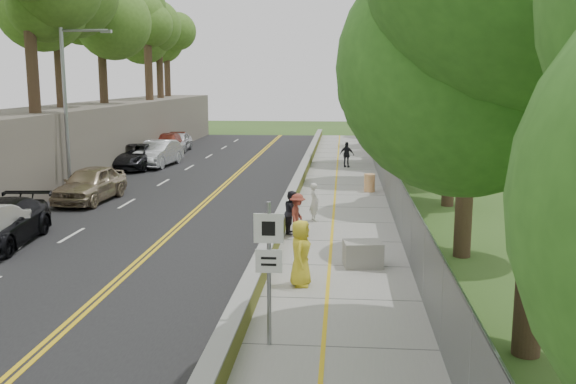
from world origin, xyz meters
TOP-DOWN VIEW (x-y plane):
  - ground at (0.00, 0.00)m, footprint 140.00×140.00m
  - road at (-5.40, 15.00)m, footprint 11.20×66.00m
  - sidewalk at (2.55, 15.00)m, footprint 4.20×66.00m
  - jersey_barrier at (0.25, 15.00)m, footprint 0.42×66.00m
  - rock_embankment at (-13.50, 15.00)m, footprint 5.00×66.00m
  - chainlink_fence at (4.65, 15.00)m, footprint 0.04×66.00m
  - trees_fenceside at (7.00, 15.00)m, footprint 7.00×66.00m
  - streetlight at (-10.46, 14.00)m, footprint 2.52×0.22m
  - signpost at (1.05, -3.02)m, footprint 0.62×0.09m
  - construction_barrel at (3.90, 16.00)m, footprint 0.54×0.54m
  - concrete_block at (3.20, 3.00)m, footprint 1.24×1.00m
  - car_3 at (-9.00, 4.48)m, footprint 2.56×5.33m
  - car_4 at (-9.00, 12.33)m, footprint 2.24×4.92m
  - car_5 at (-9.34, 24.40)m, footprint 2.22×5.19m
  - car_6 at (-10.43, 23.26)m, footprint 2.88×5.64m
  - car_7 at (-10.60, 31.02)m, footprint 2.40×5.38m
  - car_8 at (-10.30, 33.05)m, footprint 2.06×4.56m
  - painter_0 at (1.45, 1.00)m, footprint 0.65×0.94m
  - painter_1 at (1.45, 9.13)m, footprint 0.56×0.66m
  - painter_2 at (0.75, 6.96)m, footprint 0.66×0.81m
  - painter_3 at (0.97, 6.53)m, footprint 0.70×1.07m
  - person_far at (2.80, 24.89)m, footprint 1.02×0.67m

SIDE VIEW (x-z plane):
  - ground at x=0.00m, z-range 0.00..0.00m
  - road at x=-5.40m, z-range 0.00..0.04m
  - sidewalk at x=2.55m, z-range 0.00..0.05m
  - jersey_barrier at x=0.25m, z-range 0.00..0.60m
  - concrete_block at x=3.20m, z-range 0.05..0.81m
  - construction_barrel at x=3.90m, z-range 0.05..0.94m
  - car_3 at x=-9.00m, z-range 0.04..1.54m
  - car_8 at x=-10.30m, z-range 0.04..1.56m
  - car_6 at x=-10.43m, z-range 0.04..1.56m
  - car_7 at x=-10.60m, z-range 0.04..1.57m
  - painter_1 at x=1.45m, z-range 0.05..1.58m
  - painter_3 at x=0.97m, z-range 0.05..1.61m
  - painter_2 at x=0.75m, z-range 0.05..1.63m
  - person_far at x=2.80m, z-range 0.05..1.66m
  - car_4 at x=-9.00m, z-range 0.04..1.68m
  - car_5 at x=-9.34m, z-range 0.04..1.70m
  - painter_0 at x=1.45m, z-range 0.05..1.88m
  - chainlink_fence at x=4.65m, z-range 0.00..2.00m
  - signpost at x=1.05m, z-range 0.41..3.51m
  - rock_embankment at x=-13.50m, z-range 0.00..4.00m
  - streetlight at x=-10.46m, z-range 0.64..8.64m
  - trees_fenceside at x=7.00m, z-range 0.00..14.00m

